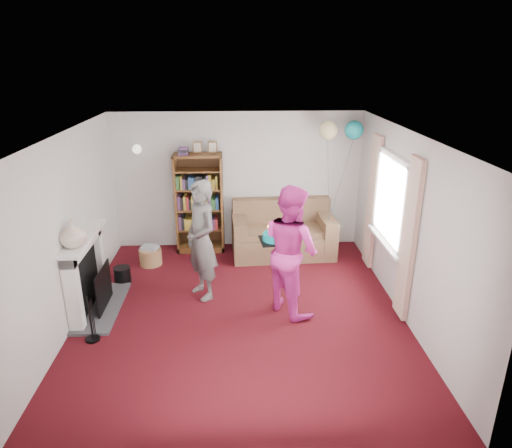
{
  "coord_description": "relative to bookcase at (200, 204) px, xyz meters",
  "views": [
    {
      "loc": [
        -0.05,
        -5.62,
        3.43
      ],
      "look_at": [
        0.25,
        0.6,
        1.11
      ],
      "focal_mm": 32.0,
      "sensor_mm": 36.0,
      "label": 1
    }
  ],
  "objects": [
    {
      "name": "wall_sconce",
      "position": [
        -1.05,
        0.06,
        0.99
      ],
      "size": [
        0.16,
        0.23,
        0.16
      ],
      "color": "gold",
      "rests_on": "ground"
    },
    {
      "name": "person_striped",
      "position": [
        0.15,
        -1.77,
        0.01
      ],
      "size": [
        0.7,
        0.78,
        1.79
      ],
      "primitive_type": "imported",
      "rotation": [
        0.0,
        0.0,
        -1.03
      ],
      "color": "black",
      "rests_on": "ground"
    },
    {
      "name": "sofa",
      "position": [
        1.5,
        -0.23,
        -0.53
      ],
      "size": [
        1.8,
        0.95,
        0.95
      ],
      "rotation": [
        0.0,
        0.0,
        0.05
      ],
      "color": "brown",
      "rests_on": "ground"
    },
    {
      "name": "bookcase",
      "position": [
        0.0,
        0.0,
        0.0
      ],
      "size": [
        0.85,
        0.42,
        2.01
      ],
      "color": "#472B14",
      "rests_on": "ground"
    },
    {
      "name": "fireplace",
      "position": [
        -1.39,
        -2.11,
        -0.38
      ],
      "size": [
        0.55,
        1.8,
        1.12
      ],
      "color": "#3F3F42",
      "rests_on": "ground"
    },
    {
      "name": "wicker_basket",
      "position": [
        -0.83,
        -0.65,
        -0.73
      ],
      "size": [
        0.38,
        0.38,
        0.35
      ],
      "rotation": [
        0.0,
        0.0,
        -0.27
      ],
      "color": "#976D46",
      "rests_on": "ground"
    },
    {
      "name": "birthday_cake",
      "position": [
        1.18,
        -2.16,
        0.2
      ],
      "size": [
        0.4,
        0.4,
        0.22
      ],
      "rotation": [
        0.0,
        0.0,
        0.1
      ],
      "color": "black",
      "rests_on": "ground"
    },
    {
      "name": "person_magenta",
      "position": [
        1.4,
        -2.22,
        0.03
      ],
      "size": [
        1.07,
        1.12,
        1.83
      ],
      "primitive_type": "imported",
      "rotation": [
        0.0,
        0.0,
        2.16
      ],
      "color": "#D0298E",
      "rests_on": "ground"
    },
    {
      "name": "mantel_vase",
      "position": [
        -1.42,
        -2.45,
        0.41
      ],
      "size": [
        0.37,
        0.37,
        0.35
      ],
      "primitive_type": "imported",
      "rotation": [
        0.0,
        0.0,
        0.09
      ],
      "color": "beige",
      "rests_on": "fireplace"
    },
    {
      "name": "window_bay",
      "position": [
        2.91,
        -1.7,
        0.32
      ],
      "size": [
        0.14,
        2.02,
        2.2
      ],
      "color": "white",
      "rests_on": "ground"
    },
    {
      "name": "ceiling",
      "position": [
        0.7,
        -2.3,
        1.62
      ],
      "size": [
        4.5,
        5.0,
        0.01
      ],
      "primitive_type": "cube",
      "color": "white",
      "rests_on": "wall_back"
    },
    {
      "name": "ground",
      "position": [
        0.7,
        -2.3,
        -0.89
      ],
      "size": [
        5.0,
        5.0,
        0.0
      ],
      "primitive_type": "plane",
      "color": "#35070C",
      "rests_on": "ground"
    },
    {
      "name": "wall_right",
      "position": [
        2.96,
        -2.3,
        0.36
      ],
      "size": [
        0.02,
        5.0,
        2.5
      ],
      "primitive_type": "cube",
      "color": "silver",
      "rests_on": "ground"
    },
    {
      "name": "wall_left",
      "position": [
        -1.56,
        -2.3,
        0.36
      ],
      "size": [
        0.02,
        5.0,
        2.5
      ],
      "primitive_type": "cube",
      "color": "silver",
      "rests_on": "ground"
    },
    {
      "name": "balloons",
      "position": [
        2.47,
        -0.19,
        1.33
      ],
      "size": [
        0.76,
        0.48,
        1.7
      ],
      "color": "#3F3F3F",
      "rests_on": "ground"
    },
    {
      "name": "wall_back",
      "position": [
        0.7,
        0.21,
        0.36
      ],
      "size": [
        4.5,
        0.02,
        2.5
      ],
      "primitive_type": "cube",
      "color": "silver",
      "rests_on": "ground"
    }
  ]
}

